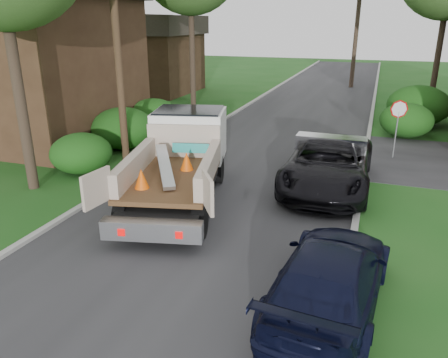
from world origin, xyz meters
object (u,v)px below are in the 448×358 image
utility_pole (116,31)px  house_left_near (23,49)px  navy_suv (330,276)px  house_left_far (148,53)px  black_pickup (328,164)px  stop_sign (398,117)px  flatbed_truck (183,152)px

utility_pole → house_left_near: 6.88m
utility_pole → navy_suv: size_ratio=2.01×
house_left_far → black_pickup: 24.11m
black_pickup → navy_suv: (0.86, -7.00, -0.13)m
stop_sign → navy_suv: stop_sign is taller
house_left_near → black_pickup: house_left_near is taller
house_left_near → flatbed_truck: 11.64m
stop_sign → navy_suv: (-1.40, -11.50, -1.06)m
house_left_near → black_pickup: bearing=-9.5°
stop_sign → house_left_near: 17.50m
house_left_far → navy_suv: size_ratio=1.52×
house_left_near → flatbed_truck: bearing=-23.6°
stop_sign → flatbed_truck: bearing=-136.5°
utility_pole → flatbed_truck: 5.91m
house_left_near → navy_suv: bearing=-31.0°
house_left_near → flatbed_truck: size_ratio=1.33×
black_pickup → flatbed_truck: bearing=-156.8°
house_left_far → navy_suv: 30.08m
navy_suv → house_left_far: bearing=-49.5°
utility_pole → house_left_far: (-8.02, 17.02, -2.12)m
stop_sign → house_left_near: size_ratio=0.26×
stop_sign → black_pickup: size_ratio=0.40×
flatbed_truck → black_pickup: bearing=10.3°
stop_sign → house_left_far: bearing=145.2°
utility_pole → house_left_near: bearing=162.8°
utility_pole → house_left_near: size_ratio=1.03×
house_left_near → flatbed_truck: (10.34, -4.52, -2.86)m
house_left_near → navy_suv: house_left_near is taller
stop_sign → flatbed_truck: (-6.86, -6.52, -0.36)m
utility_pole → flatbed_truck: utility_pole is taller
house_left_far → flatbed_truck: house_left_far is taller
house_left_far → flatbed_truck: size_ratio=1.03×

